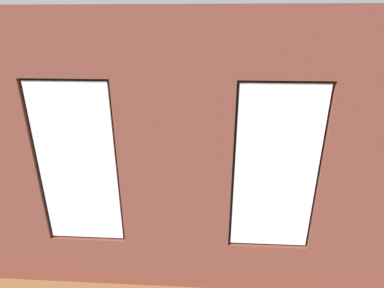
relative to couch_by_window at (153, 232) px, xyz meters
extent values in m
cube|color=brown|center=(-0.45, -2.25, -0.38)|extent=(6.63, 6.56, 0.10)
cube|color=brown|center=(-2.79, 0.65, 1.43)|extent=(1.36, 0.16, 3.52)
cube|color=brown|center=(-0.45, 0.65, 1.43)|extent=(1.32, 0.16, 3.52)
cube|color=brown|center=(-1.61, 0.65, 0.04)|extent=(0.99, 0.16, 0.73)
cube|color=brown|center=(-1.61, 0.65, 2.84)|extent=(0.99, 0.16, 0.71)
cube|color=white|center=(-1.61, 0.69, 1.44)|extent=(0.93, 0.03, 2.02)
cube|color=#38281E|center=(-1.61, 0.63, 1.44)|extent=(0.99, 0.04, 2.08)
cube|color=brown|center=(0.71, 0.65, 0.04)|extent=(0.99, 0.16, 0.73)
cube|color=brown|center=(0.71, 0.65, 2.84)|extent=(0.99, 0.16, 0.71)
cube|color=white|center=(0.71, 0.69, 1.44)|extent=(0.93, 0.03, 2.02)
cube|color=#38281E|center=(0.71, 0.63, 1.44)|extent=(0.99, 0.04, 2.08)
cube|color=olive|center=(-0.45, 0.55, 0.37)|extent=(3.51, 0.24, 0.06)
cube|color=black|center=(-0.45, 0.56, 1.60)|extent=(0.40, 0.03, 0.53)
cube|color=#389360|center=(-0.45, 0.55, 1.60)|extent=(0.34, 0.01, 0.47)
cube|color=silver|center=(2.51, -2.05, 1.43)|extent=(0.10, 5.56, 3.52)
cube|color=black|center=(0.00, -0.05, -0.12)|extent=(2.02, 0.85, 0.42)
cube|color=black|center=(0.00, 0.28, 0.28)|extent=(2.02, 0.24, 0.38)
cube|color=black|center=(-0.90, -0.05, 0.19)|extent=(0.22, 0.85, 0.24)
cube|color=black|center=(0.90, -0.05, 0.19)|extent=(0.22, 0.85, 0.24)
cube|color=black|center=(-0.39, -0.09, 0.15)|extent=(0.73, 0.65, 0.12)
cube|color=black|center=(0.39, -0.09, 0.15)|extent=(0.73, 0.65, 0.12)
cube|color=black|center=(-2.72, -1.69, -0.12)|extent=(0.88, 1.82, 0.42)
cube|color=black|center=(-3.04, -1.68, 0.28)|extent=(0.27, 1.81, 0.38)
cube|color=black|center=(-2.73, -2.48, 0.19)|extent=(0.85, 0.23, 0.24)
cube|color=black|center=(-2.71, -0.89, 0.19)|extent=(0.85, 0.23, 0.24)
cube|color=black|center=(-2.68, -2.03, 0.15)|extent=(0.66, 0.64, 0.12)
cube|color=black|center=(-2.67, -1.35, 0.15)|extent=(0.66, 0.64, 0.12)
cube|color=#A87547|center=(-0.63, -2.08, 0.11)|extent=(1.52, 0.88, 0.04)
cube|color=#A87547|center=(-1.34, -2.46, -0.12)|extent=(0.07, 0.07, 0.42)
cube|color=#A87547|center=(0.07, -2.46, -0.12)|extent=(0.07, 0.07, 0.42)
cube|color=#A87547|center=(-1.34, -1.70, -0.12)|extent=(0.07, 0.07, 0.42)
cube|color=#A87547|center=(0.07, -1.70, -0.12)|extent=(0.07, 0.07, 0.42)
cylinder|color=#B23D38|center=(-0.75, -1.95, 0.18)|extent=(0.08, 0.08, 0.10)
cylinder|color=#B7333D|center=(-0.18, -1.95, 0.19)|extent=(0.08, 0.08, 0.13)
cylinder|color=#47423D|center=(-0.44, -2.19, 0.18)|extent=(0.13, 0.13, 0.10)
sphere|color=#286B2D|center=(-0.44, -2.19, 0.30)|extent=(0.16, 0.16, 0.16)
cube|color=#59595B|center=(-1.05, -2.24, 0.14)|extent=(0.06, 0.17, 0.02)
cube|color=#B2B2B7|center=(-0.63, -2.08, 0.14)|extent=(0.16, 0.16, 0.02)
cube|color=black|center=(2.21, -2.10, -0.03)|extent=(1.22, 0.42, 0.60)
cube|color=black|center=(2.21, -2.10, 0.29)|extent=(0.49, 0.20, 0.05)
cube|color=black|center=(2.21, -2.10, 0.35)|extent=(0.06, 0.04, 0.06)
cube|color=black|center=(2.21, -2.10, 0.72)|extent=(1.12, 0.04, 0.68)
cube|color=black|center=(2.21, -2.12, 0.72)|extent=(1.07, 0.01, 0.63)
cylinder|color=olive|center=(0.23, -4.49, -0.19)|extent=(0.52, 0.52, 0.28)
ellipsoid|color=white|center=(0.23, -4.49, 0.15)|extent=(1.16, 1.16, 0.46)
ellipsoid|color=navy|center=(0.31, -4.49, 0.27)|extent=(0.44, 0.44, 0.18)
cylinder|color=gray|center=(-2.92, -4.53, -0.19)|extent=(0.27, 0.27, 0.27)
cylinder|color=brown|center=(-2.92, -4.53, 0.15)|extent=(0.05, 0.05, 0.41)
cone|color=#337F38|center=(-2.68, -4.54, 0.55)|extent=(0.58, 0.18, 0.51)
cone|color=#337F38|center=(-2.92, -4.31, 0.57)|extent=(0.17, 0.55, 0.54)
cone|color=#337F38|center=(-3.12, -4.54, 0.58)|extent=(0.53, 0.18, 0.56)
cone|color=#337F38|center=(-2.93, -4.76, 0.55)|extent=(0.19, 0.57, 0.52)
cylinder|color=#9E5638|center=(1.66, -1.04, -0.18)|extent=(0.31, 0.31, 0.29)
cylinder|color=brown|center=(1.66, -1.04, 0.21)|extent=(0.06, 0.06, 0.49)
cone|color=#3D8E42|center=(1.91, -1.04, 0.73)|extent=(0.62, 0.19, 0.66)
cone|color=#3D8E42|center=(1.83, -0.85, 0.72)|extent=(0.54, 0.60, 0.64)
cone|color=#3D8E42|center=(1.55, -0.89, 0.77)|extent=(0.46, 0.53, 0.71)
cone|color=#3D8E42|center=(1.38, -1.01, 0.68)|extent=(0.70, 0.25, 0.58)
cone|color=#3D8E42|center=(1.57, -1.31, 0.69)|extent=(0.40, 0.69, 0.59)
cone|color=#3D8E42|center=(1.77, -1.27, 0.72)|extent=(0.41, 0.65, 0.64)
cylinder|color=#9E5638|center=(1.89, 0.10, -0.14)|extent=(0.35, 0.35, 0.37)
cylinder|color=brown|center=(1.89, 0.10, 0.27)|extent=(0.06, 0.06, 0.46)
cone|color=#337F38|center=(2.08, 0.09, 0.80)|extent=(0.53, 0.19, 0.69)
cone|color=#337F38|center=(1.99, 0.37, 0.71)|extent=(0.39, 0.69, 0.56)
cone|color=#337F38|center=(1.80, 0.29, 0.78)|extent=(0.39, 0.58, 0.67)
cone|color=#337F38|center=(1.61, 0.09, 0.71)|extent=(0.67, 0.19, 0.57)
cone|color=#337F38|center=(1.79, -0.11, 0.77)|extent=(0.41, 0.61, 0.65)
cone|color=#337F38|center=(2.00, -0.10, 0.77)|extent=(0.42, 0.59, 0.66)
cylinder|color=beige|center=(1.91, -4.48, -0.15)|extent=(0.35, 0.35, 0.37)
cylinder|color=brown|center=(1.91, -4.48, 0.27)|extent=(0.06, 0.06, 0.47)
cone|color=#286B2D|center=(2.09, -4.51, 0.66)|extent=(0.46, 0.23, 0.41)
cone|color=#286B2D|center=(1.97, -4.33, 0.68)|extent=(0.28, 0.45, 0.43)
cone|color=#286B2D|center=(1.85, -4.35, 0.69)|extent=(0.31, 0.43, 0.45)
cone|color=#286B2D|center=(1.74, -4.47, 0.66)|extent=(0.44, 0.16, 0.41)
cone|color=#286B2D|center=(1.82, -4.60, 0.68)|extent=(0.38, 0.42, 0.43)
cone|color=#286B2D|center=(1.99, -4.58, 0.70)|extent=(0.35, 0.39, 0.46)
cylinder|color=#9E5638|center=(-1.35, -3.14, -0.24)|extent=(0.18, 0.18, 0.18)
cylinder|color=brown|center=(-1.35, -3.14, -0.12)|extent=(0.03, 0.03, 0.06)
ellipsoid|color=#3D8E42|center=(-1.35, -3.14, 0.10)|extent=(0.41, 0.41, 0.37)
camera|label=1|loc=(-0.84, 3.80, 2.99)|focal=28.00mm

